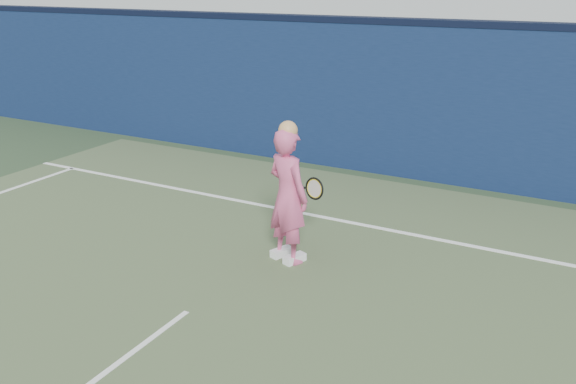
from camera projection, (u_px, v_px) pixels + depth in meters
The scene contains 6 objects.
ground at pixel (117, 365), 5.36m from camera, with size 80.00×80.00×0.00m, color #263A24.
backstop_wall at pixel (381, 100), 10.34m from camera, with size 24.00×0.40×2.50m, color #0D1C3D.
wall_cap at pixel (385, 21), 9.91m from camera, with size 24.00×0.42×0.10m, color black.
player at pixel (288, 195), 7.09m from camera, with size 0.69×0.58×1.71m.
racket at pixel (313, 189), 7.36m from camera, with size 0.47×0.29×0.28m.
court_lines at pixel (89, 384), 5.08m from camera, with size 11.00×12.04×0.01m.
Camera 1 is at (3.48, -3.29, 3.22)m, focal length 38.00 mm.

